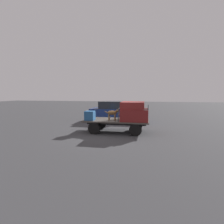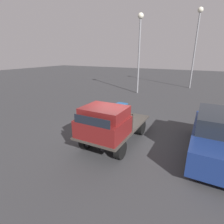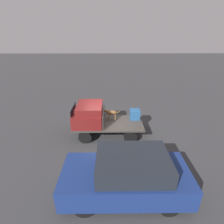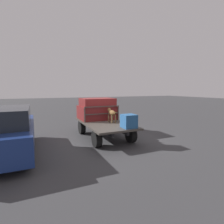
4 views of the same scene
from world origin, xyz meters
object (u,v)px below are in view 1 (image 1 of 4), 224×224
Objects in this scene: dog at (113,113)px; cargo_crate at (90,116)px; flatbed_truck at (117,123)px; parked_sedan at (116,111)px.

cargo_crate is at bearing -178.37° from dog.
dog is (-0.17, -0.31, 0.63)m from flatbed_truck.
flatbed_truck is 4.05m from parked_sedan.
dog is 4.33m from parked_sedan.
cargo_crate reaches higher than flatbed_truck.
flatbed_truck is 7.04× the size of cargo_crate.
cargo_crate is (-1.52, -0.47, 0.47)m from flatbed_truck.
cargo_crate is at bearing -162.87° from flatbed_truck.
cargo_crate is at bearing -105.05° from parked_sedan.
flatbed_truck is at bearing 55.78° from dog.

